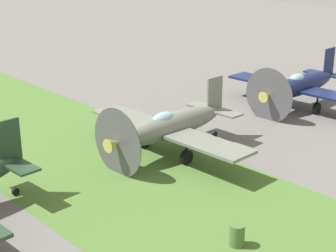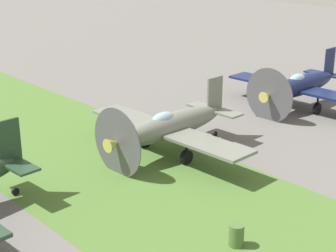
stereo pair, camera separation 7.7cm
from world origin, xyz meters
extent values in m
cube|color=#476B2D|center=(0.00, -9.03, 0.00)|extent=(120.00, 11.00, 0.01)
cube|color=#233D28|center=(-0.88, -3.81, 2.65)|extent=(0.18, 1.24, 2.14)
cube|color=#233D28|center=(-0.88, -3.81, 1.75)|extent=(3.66, 1.20, 0.11)
cylinder|color=black|center=(-0.88, -3.92, 0.18)|extent=(0.15, 0.37, 0.36)
ellipsoid|color=slate|center=(-1.97, -12.88, 1.64)|extent=(1.66, 7.74, 1.40)
cube|color=slate|center=(-1.98, -12.43, 1.47)|extent=(10.92, 2.29, 0.16)
cube|color=slate|center=(-1.85, -16.39, 2.66)|extent=(0.16, 1.25, 2.15)
cube|color=slate|center=(-1.85, -16.39, 1.75)|extent=(3.65, 1.14, 0.11)
cone|color=#B7B24C|center=(-2.11, -8.75, 1.64)|extent=(0.75, 0.82, 0.72)
cylinder|color=#4C4C51|center=(-2.10, -8.98, 1.64)|extent=(3.62, 0.17, 3.62)
ellipsoid|color=#8CB2C6|center=(-1.99, -12.20, 2.13)|extent=(0.85, 1.61, 0.79)
cylinder|color=black|center=(-3.63, -12.37, 0.38)|extent=(0.27, 0.78, 0.77)
cylinder|color=black|center=(-3.63, -12.37, 0.93)|extent=(0.14, 0.14, 1.09)
cylinder|color=black|center=(-0.35, -12.26, 0.38)|extent=(0.27, 0.78, 0.77)
cylinder|color=black|center=(-0.35, -12.26, 0.93)|extent=(0.14, 0.14, 1.09)
cylinder|color=black|center=(-1.85, -16.50, 0.18)|extent=(0.15, 0.37, 0.36)
ellipsoid|color=#141E47|center=(-1.84, -25.43, 1.65)|extent=(1.67, 7.80, 1.41)
cube|color=#141E47|center=(-1.85, -24.98, 1.48)|extent=(11.01, 2.30, 0.16)
cube|color=#141E47|center=(-1.72, -28.96, 2.68)|extent=(0.16, 1.26, 2.17)
cube|color=#141E47|center=(-1.72, -28.96, 1.77)|extent=(3.68, 1.15, 0.11)
cone|color=#B7B24C|center=(-1.97, -21.27, 1.65)|extent=(0.76, 0.82, 0.73)
cylinder|color=#4C4C51|center=(-1.96, -21.50, 1.65)|extent=(3.65, 0.17, 3.65)
ellipsoid|color=#8CB2C6|center=(-1.86, -24.75, 2.15)|extent=(0.85, 1.62, 0.80)
cylinder|color=black|center=(-3.51, -24.92, 0.39)|extent=(0.28, 0.78, 0.78)
cylinder|color=black|center=(-3.51, -24.92, 0.94)|extent=(0.14, 0.14, 1.09)
cylinder|color=black|center=(-0.20, -24.81, 0.39)|extent=(0.28, 0.78, 0.78)
cylinder|color=black|center=(-0.20, -24.81, 0.94)|extent=(0.14, 0.14, 1.09)
cylinder|color=black|center=(-1.72, -29.08, 0.18)|extent=(0.15, 0.37, 0.36)
cylinder|color=#476633|center=(-10.66, -8.21, 0.45)|extent=(0.60, 0.60, 0.90)
camera|label=1|loc=(-22.14, 5.94, 11.25)|focal=56.88mm
camera|label=2|loc=(-22.19, 5.89, 11.25)|focal=56.88mm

